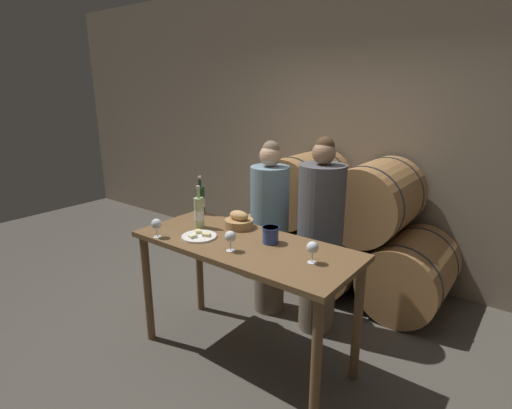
% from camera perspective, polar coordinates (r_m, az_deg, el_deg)
% --- Properties ---
extents(ground_plane, '(10.00, 10.00, 0.00)m').
position_cam_1_polar(ground_plane, '(3.34, -1.57, -20.82)').
color(ground_plane, '#4C473F').
extents(stone_wall_back, '(10.00, 0.12, 3.20)m').
position_cam_1_polar(stone_wall_back, '(4.47, 15.34, 10.43)').
color(stone_wall_back, gray).
rests_on(stone_wall_back, ground_plane).
extents(barrel_stack, '(2.26, 0.88, 1.38)m').
position_cam_1_polar(barrel_stack, '(4.17, 11.35, -3.57)').
color(barrel_stack, '#9E7042').
rests_on(barrel_stack, ground_plane).
extents(tasting_table, '(1.66, 0.70, 0.96)m').
position_cam_1_polar(tasting_table, '(2.92, -1.69, -7.91)').
color(tasting_table, brown).
rests_on(tasting_table, ground_plane).
extents(person_left, '(0.34, 0.34, 1.59)m').
position_cam_1_polar(person_left, '(3.59, 1.94, -3.42)').
color(person_left, '#756651').
rests_on(person_left, ground_plane).
extents(person_right, '(0.37, 0.37, 1.66)m').
position_cam_1_polar(person_right, '(3.33, 9.11, -4.68)').
color(person_right, '#756651').
rests_on(person_right, ground_plane).
extents(wine_bottle_red, '(0.08, 0.08, 0.33)m').
position_cam_1_polar(wine_bottle_red, '(3.51, -7.94, 0.63)').
color(wine_bottle_red, '#193819').
rests_on(wine_bottle_red, tasting_table).
extents(wine_bottle_white, '(0.08, 0.08, 0.34)m').
position_cam_1_polar(wine_bottle_white, '(3.16, -8.13, -1.14)').
color(wine_bottle_white, '#ADBC7F').
rests_on(wine_bottle_white, tasting_table).
extents(blue_crock, '(0.12, 0.12, 0.12)m').
position_cam_1_polar(blue_crock, '(2.84, 2.09, -4.28)').
color(blue_crock, navy).
rests_on(blue_crock, tasting_table).
extents(bread_basket, '(0.22, 0.22, 0.14)m').
position_cam_1_polar(bread_basket, '(3.15, -2.45, -2.40)').
color(bread_basket, '#A87F4C').
rests_on(bread_basket, tasting_table).
extents(cheese_plate, '(0.26, 0.26, 0.04)m').
position_cam_1_polar(cheese_plate, '(2.99, -8.13, -4.49)').
color(cheese_plate, white).
rests_on(cheese_plate, tasting_table).
extents(wine_glass_far_left, '(0.08, 0.08, 0.14)m').
position_cam_1_polar(wine_glass_far_left, '(3.02, -14.02, -2.76)').
color(wine_glass_far_left, white).
rests_on(wine_glass_far_left, tasting_table).
extents(wine_glass_left, '(0.08, 0.08, 0.14)m').
position_cam_1_polar(wine_glass_left, '(2.69, -3.70, -4.64)').
color(wine_glass_left, white).
rests_on(wine_glass_left, tasting_table).
extents(wine_glass_center, '(0.08, 0.08, 0.14)m').
position_cam_1_polar(wine_glass_center, '(2.53, 8.07, -6.16)').
color(wine_glass_center, white).
rests_on(wine_glass_center, tasting_table).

